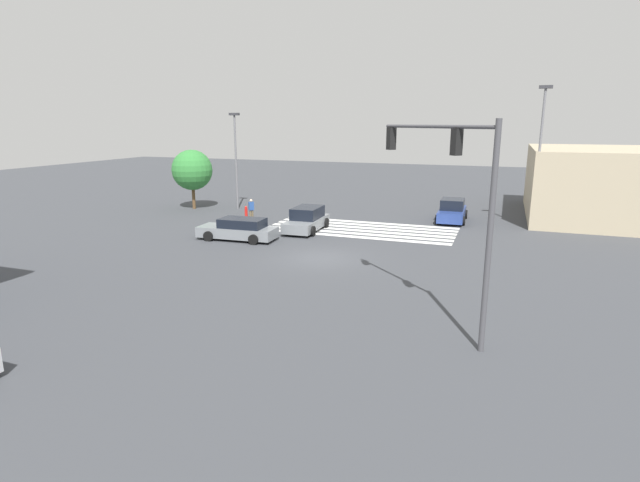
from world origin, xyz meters
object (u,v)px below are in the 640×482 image
Objects in this scene: car_1 at (452,211)px; fire_hydrant at (246,212)px; car_2 at (307,220)px; traffic_signal_mast at (456,185)px; street_light_pole_b at (540,147)px; pedestrian at (251,209)px; car_3 at (239,229)px; street_light_pole_a at (236,152)px; tree_corner_a at (192,170)px.

fire_hydrant is at bearing 103.30° from car_1.
fire_hydrant is (6.07, -2.83, -0.31)m from car_2.
street_light_pole_b reaches higher than traffic_signal_mast.
traffic_signal_mast reaches higher than pedestrian.
car_3 is at bearing -25.04° from pedestrian.
car_1 is 17.69m from street_light_pole_a.
street_light_pole_b is at bearing -153.35° from car_3.
car_2 is 5.34× the size of fire_hydrant.
street_light_pole_b reaches higher than car_3.
street_light_pole_a is 1.60× the size of tree_corner_a.
car_2 is 5.46m from pedestrian.
car_1 reaches higher than car_3.
car_3 is at bearing 131.13° from car_1.
traffic_signal_mast is 23.84m from fire_hydrant.
pedestrian reaches higher than car_2.
fire_hydrant is at bearing 0.49° from traffic_signal_mast.
pedestrian is (5.12, -1.89, 0.13)m from car_2.
street_light_pole_b is at bearing 179.17° from street_light_pole_a.
pedestrian is 6.54m from street_light_pole_a.
street_light_pole_a is at bearing -126.90° from car_2.
traffic_signal_mast is 0.92× the size of street_light_pole_a.
car_1 is at bearing -140.27° from car_3.
car_3 is 12.07m from street_light_pole_a.
street_light_pole_b is 10.79× the size of fire_hydrant.
fire_hydrant is (3.17, -6.75, -0.22)m from car_3.
car_1 reaches higher than fire_hydrant.
car_3 is 0.53× the size of street_light_pole_b.
car_3 is at bearing 29.40° from street_light_pole_b.
street_light_pole_a is 0.83× the size of street_light_pole_b.
street_light_pole_a is at bearing 91.06° from car_1.
tree_corner_a reaches higher than pedestrian.
street_light_pole_a is 9.00× the size of fire_hydrant.
traffic_signal_mast is 8.27× the size of fire_hydrant.
fire_hydrant is at bearing -67.58° from car_3.
street_light_pole_a is at bearing -160.79° from tree_corner_a.
street_light_pole_a is 22.62m from street_light_pole_b.
traffic_signal_mast is 1.60× the size of car_1.
fire_hydrant is (16.68, -16.40, -4.61)m from traffic_signal_mast.
car_3 is at bearing 115.17° from fire_hydrant.
car_3 reaches higher than fire_hydrant.
traffic_signal_mast is at bearing 140.97° from tree_corner_a.
car_3 is at bearing 9.46° from traffic_signal_mast.
car_3 is (2.90, 3.92, -0.09)m from car_2.
street_light_pole_b is 26.16m from tree_corner_a.
car_1 is 7.23m from street_light_pole_b.
car_3 is 20.03m from street_light_pole_b.
traffic_signal_mast is 22.45m from pedestrian.
street_light_pole_b is at bearing -55.13° from traffic_signal_mast.
traffic_signal_mast is at bearing -175.88° from car_1.
street_light_pole_b is 20.92m from fire_hydrant.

